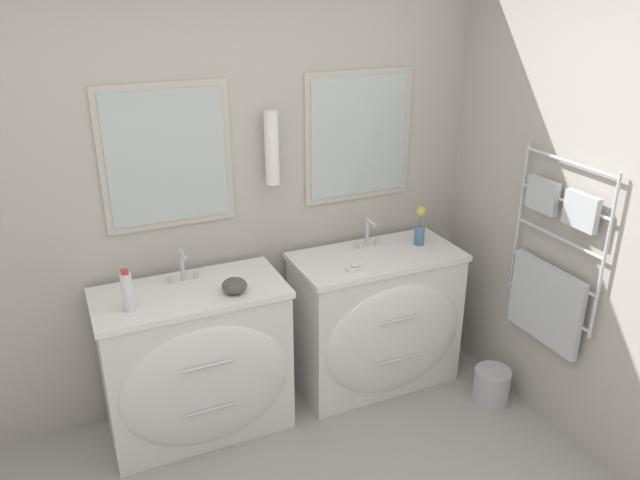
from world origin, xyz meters
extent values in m
cube|color=#B2ADA3|center=(0.00, 1.64, 1.30)|extent=(4.94, 0.06, 2.60)
cube|color=#BCB7A8|center=(-0.18, 1.61, 1.52)|extent=(0.69, 0.02, 0.77)
cube|color=#B2BCBA|center=(-0.18, 1.60, 1.52)|extent=(0.62, 0.01, 0.70)
cube|color=#BCB7A8|center=(0.94, 1.61, 1.52)|extent=(0.69, 0.02, 0.77)
cube|color=#B2BCBA|center=(0.94, 1.60, 1.52)|extent=(0.62, 0.01, 0.70)
cylinder|color=white|center=(0.38, 1.55, 1.52)|extent=(0.08, 0.08, 0.41)
cube|color=silver|center=(0.38, 1.60, 1.52)|extent=(0.05, 0.02, 0.08)
cube|color=#B2ADA3|center=(1.70, 0.73, 1.30)|extent=(0.06, 3.42, 2.60)
cylinder|color=silver|center=(1.64, 0.33, 1.13)|extent=(0.02, 0.02, 0.88)
cylinder|color=silver|center=(1.64, 0.94, 1.13)|extent=(0.02, 0.02, 0.88)
cylinder|color=silver|center=(1.64, 0.64, 1.53)|extent=(0.02, 0.61, 0.02)
cylinder|color=silver|center=(1.64, 0.64, 1.33)|extent=(0.02, 0.61, 0.02)
cylinder|color=silver|center=(1.64, 0.64, 1.13)|extent=(0.02, 0.61, 0.02)
cylinder|color=silver|center=(1.64, 0.64, 0.92)|extent=(0.02, 0.61, 0.02)
cylinder|color=silver|center=(1.64, 0.64, 0.72)|extent=(0.02, 0.61, 0.02)
cube|color=#B7BCC1|center=(1.62, 0.64, 0.74)|extent=(0.04, 0.51, 0.45)
cube|color=#B7BCC1|center=(1.62, 0.50, 1.32)|extent=(0.04, 0.21, 0.18)
cube|color=#B7BCC1|center=(1.62, 0.77, 1.32)|extent=(0.04, 0.21, 0.18)
cube|color=white|center=(-0.18, 1.33, 0.42)|extent=(0.98, 0.48, 0.84)
ellipsoid|color=white|center=(-0.18, 1.09, 0.42)|extent=(0.90, 0.11, 0.70)
cube|color=white|center=(-0.18, 1.33, 0.86)|extent=(1.01, 0.51, 0.03)
ellipsoid|color=white|center=(-0.18, 1.31, 0.82)|extent=(0.36, 0.31, 0.10)
cylinder|color=silver|center=(-0.18, 1.03, 0.59)|extent=(0.27, 0.01, 0.01)
cylinder|color=silver|center=(-0.18, 1.03, 0.32)|extent=(0.27, 0.01, 0.01)
cube|color=white|center=(0.94, 1.33, 0.42)|extent=(0.98, 0.48, 0.84)
ellipsoid|color=white|center=(0.94, 1.09, 0.42)|extent=(0.90, 0.11, 0.70)
cube|color=white|center=(0.94, 1.33, 0.86)|extent=(1.01, 0.51, 0.03)
ellipsoid|color=white|center=(0.94, 1.31, 0.82)|extent=(0.36, 0.31, 0.10)
cylinder|color=silver|center=(0.94, 1.03, 0.59)|extent=(0.27, 0.01, 0.01)
cylinder|color=silver|center=(0.94, 1.03, 0.32)|extent=(0.27, 0.01, 0.01)
cylinder|color=silver|center=(-0.18, 1.46, 0.96)|extent=(0.02, 0.02, 0.18)
cylinder|color=silver|center=(-0.18, 1.41, 1.04)|extent=(0.02, 0.10, 0.02)
cylinder|color=silver|center=(-0.25, 1.46, 0.89)|extent=(0.03, 0.03, 0.04)
cylinder|color=silver|center=(-0.11, 1.46, 0.89)|extent=(0.03, 0.03, 0.04)
cylinder|color=silver|center=(0.94, 1.46, 0.96)|extent=(0.02, 0.02, 0.18)
cylinder|color=silver|center=(0.94, 1.41, 1.04)|extent=(0.02, 0.10, 0.02)
cylinder|color=silver|center=(0.87, 1.46, 0.89)|extent=(0.03, 0.03, 0.04)
cylinder|color=silver|center=(1.01, 1.46, 0.89)|extent=(0.03, 0.03, 0.04)
cylinder|color=silver|center=(-0.50, 1.25, 0.97)|extent=(0.06, 0.06, 0.20)
cylinder|color=red|center=(-0.50, 1.25, 1.08)|extent=(0.04, 0.04, 0.02)
ellipsoid|color=#4C4742|center=(0.03, 1.21, 0.91)|extent=(0.13, 0.13, 0.08)
cylinder|color=teal|center=(1.25, 1.36, 0.93)|extent=(0.06, 0.06, 0.11)
cylinder|color=#477238|center=(1.25, 1.36, 1.04)|extent=(0.01, 0.01, 0.10)
sphere|color=#E5BF47|center=(1.25, 1.36, 1.09)|extent=(0.06, 0.06, 0.06)
cube|color=white|center=(0.72, 1.19, 0.88)|extent=(0.10, 0.07, 0.02)
ellipsoid|color=#F2E5CC|center=(0.72, 1.19, 0.91)|extent=(0.06, 0.04, 0.02)
cylinder|color=#B7B7BC|center=(1.49, 0.83, 0.11)|extent=(0.22, 0.22, 0.21)
torus|color=#B7B7BC|center=(1.49, 0.83, 0.21)|extent=(0.22, 0.22, 0.01)
camera|label=1|loc=(-0.75, -1.61, 2.39)|focal=35.00mm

